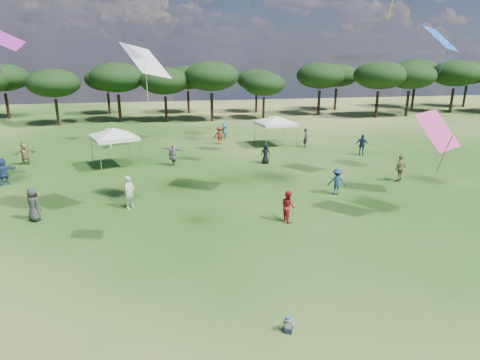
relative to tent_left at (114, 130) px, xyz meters
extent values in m
cylinder|color=black|center=(-8.80, 21.51, -1.31)|extent=(0.36, 0.36, 3.14)
ellipsoid|color=black|center=(-8.80, 21.51, 2.15)|extent=(6.11, 6.11, 3.29)
cylinder|color=black|center=(-1.68, 23.03, -1.15)|extent=(0.40, 0.40, 3.46)
ellipsoid|color=black|center=(-1.68, 23.03, 2.66)|extent=(6.73, 6.73, 3.63)
cylinder|color=black|center=(4.14, 21.85, -1.27)|extent=(0.37, 0.37, 3.21)
ellipsoid|color=black|center=(4.14, 21.85, 2.26)|extent=(6.24, 6.24, 3.36)
cylinder|color=black|center=(9.97, 21.39, -1.10)|extent=(0.41, 0.41, 3.56)
ellipsoid|color=black|center=(9.97, 21.39, 2.81)|extent=(6.91, 6.91, 3.73)
cylinder|color=black|center=(16.91, 21.72, -1.44)|extent=(0.33, 0.33, 2.88)
ellipsoid|color=black|center=(16.91, 21.72, 1.73)|extent=(5.60, 5.60, 3.02)
cylinder|color=black|center=(25.67, 24.19, -1.16)|extent=(0.39, 0.39, 3.44)
ellipsoid|color=black|center=(25.67, 24.19, 2.63)|extent=(6.69, 6.69, 3.60)
cylinder|color=black|center=(32.48, 20.27, -1.11)|extent=(0.40, 0.40, 3.53)
ellipsoid|color=black|center=(32.48, 20.27, 2.78)|extent=(6.86, 6.86, 3.70)
cylinder|color=black|center=(37.36, 20.68, -1.15)|extent=(0.40, 0.40, 3.47)
ellipsoid|color=black|center=(37.36, 20.68, 2.67)|extent=(6.74, 6.74, 3.63)
cylinder|color=black|center=(45.94, 22.67, -1.09)|extent=(0.41, 0.41, 3.57)
ellipsoid|color=black|center=(45.94, 22.67, 2.84)|extent=(6.94, 6.94, 3.74)
cylinder|color=black|center=(-16.68, 28.78, -1.19)|extent=(0.39, 0.39, 3.37)
ellipsoid|color=black|center=(-16.68, 28.78, 2.51)|extent=(6.54, 6.54, 3.53)
cylinder|color=black|center=(-3.81, 30.53, -1.32)|extent=(0.36, 0.36, 3.11)
ellipsoid|color=black|center=(-3.81, 30.53, 2.10)|extent=(6.05, 6.05, 3.26)
cylinder|color=black|center=(7.54, 29.74, -1.28)|extent=(0.37, 0.37, 3.20)
ellipsoid|color=black|center=(7.54, 29.74, 2.24)|extent=(6.21, 6.21, 3.35)
cylinder|color=black|center=(17.54, 28.56, -1.38)|extent=(0.34, 0.34, 2.99)
ellipsoid|color=black|center=(17.54, 28.56, 1.91)|extent=(5.81, 5.81, 3.13)
cylinder|color=black|center=(30.33, 28.96, -1.22)|extent=(0.38, 0.38, 3.31)
ellipsoid|color=black|center=(30.33, 28.96, 2.42)|extent=(6.43, 6.43, 3.47)
cylinder|color=black|center=(44.02, 29.34, -1.06)|extent=(0.42, 0.42, 3.64)
ellipsoid|color=black|center=(44.02, 29.34, 2.94)|extent=(7.06, 7.06, 3.81)
cylinder|color=black|center=(53.11, 28.72, -1.15)|extent=(0.40, 0.40, 3.46)
ellipsoid|color=black|center=(53.11, 28.72, 2.66)|extent=(6.72, 6.72, 3.62)
cylinder|color=gray|center=(-0.86, -1.82, -1.71)|extent=(0.06, 0.06, 2.33)
cylinder|color=gray|center=(1.82, -0.86, -1.71)|extent=(0.06, 0.06, 2.33)
cylinder|color=gray|center=(-1.82, 0.86, -1.71)|extent=(0.06, 0.06, 2.33)
cylinder|color=gray|center=(0.86, 1.82, -1.71)|extent=(0.06, 0.06, 2.33)
cube|color=silver|center=(0.00, 0.00, -0.60)|extent=(3.84, 3.84, 0.25)
pyramid|color=silver|center=(0.00, 0.00, 0.13)|extent=(5.75, 5.75, 0.60)
cylinder|color=gray|center=(12.51, 3.48, -1.81)|extent=(0.06, 0.06, 2.14)
cylinder|color=gray|center=(15.53, 3.84, -1.81)|extent=(0.06, 0.06, 2.14)
cylinder|color=gray|center=(12.15, 6.50, -1.81)|extent=(0.06, 0.06, 2.14)
cylinder|color=gray|center=(15.17, 6.87, -1.81)|extent=(0.06, 0.06, 2.14)
cube|color=silver|center=(13.84, 5.17, -0.79)|extent=(3.56, 3.56, 0.25)
pyramid|color=silver|center=(13.84, 5.17, -0.07)|extent=(6.48, 6.48, 0.60)
cube|color=#161D33|center=(6.89, -20.61, -2.79)|extent=(0.30, 0.30, 0.17)
cube|color=#161D33|center=(6.89, -20.43, -2.83)|extent=(0.16, 0.22, 0.09)
cube|color=#161D33|center=(7.03, -20.50, -2.83)|extent=(0.16, 0.22, 0.09)
cube|color=white|center=(6.89, -20.61, -2.60)|extent=(0.26, 0.23, 0.22)
cylinder|color=white|center=(6.79, -20.50, -2.60)|extent=(0.16, 0.23, 0.14)
cylinder|color=white|center=(7.04, -20.62, -2.60)|extent=(0.16, 0.23, 0.14)
sphere|color=#E0B293|center=(6.89, -20.61, -2.45)|extent=(0.15, 0.15, 0.15)
cone|color=#5293C0|center=(6.89, -20.61, -2.42)|extent=(0.25, 0.25, 0.03)
cylinder|color=#5293C0|center=(6.89, -20.61, -2.38)|extent=(0.17, 0.17, 0.07)
imported|color=olive|center=(18.88, -7.27, -1.97)|extent=(1.15, 0.86, 1.81)
imported|color=navy|center=(-6.75, -3.03, -1.96)|extent=(1.75, 1.26, 1.83)
imported|color=#2B5B81|center=(9.71, 9.49, -1.99)|extent=(1.33, 2.26, 1.78)
imported|color=#2B2C30|center=(16.40, 4.03, -1.99)|extent=(0.65, 0.76, 1.77)
imported|color=navy|center=(13.63, -8.97, -2.06)|extent=(1.19, 0.89, 1.64)
imported|color=black|center=(11.29, -0.97, -2.10)|extent=(0.80, 0.56, 1.55)
imported|color=maroon|center=(9.48, -12.36, -2.07)|extent=(0.78, 0.91, 1.62)
imported|color=#414245|center=(4.18, -0.30, -2.06)|extent=(2.00, 1.53, 1.64)
imported|color=navy|center=(19.95, 0.07, -1.97)|extent=(1.11, 1.01, 1.81)
imported|color=maroon|center=(8.83, 6.90, -2.01)|extent=(1.29, 1.08, 1.74)
imported|color=white|center=(-1.35, 6.91, -1.92)|extent=(0.78, 0.97, 1.91)
imported|color=#2A282D|center=(-3.09, -9.83, -2.00)|extent=(1.02, 0.98, 1.76)
imported|color=beige|center=(1.56, -8.96, -1.95)|extent=(0.78, 0.80, 1.86)
imported|color=olive|center=(-6.92, 2.09, -1.95)|extent=(1.80, 1.21, 1.86)
plane|color=#B62D71|center=(16.44, -13.57, 1.73)|extent=(2.69, 2.06, 1.84)
plane|color=blue|center=(20.53, -7.29, 6.19)|extent=(2.65, 2.65, 1.61)
plane|color=silver|center=(2.94, -10.92, 4.95)|extent=(2.66, 2.96, 1.71)
camera|label=1|loc=(3.48, -30.39, 5.10)|focal=30.00mm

